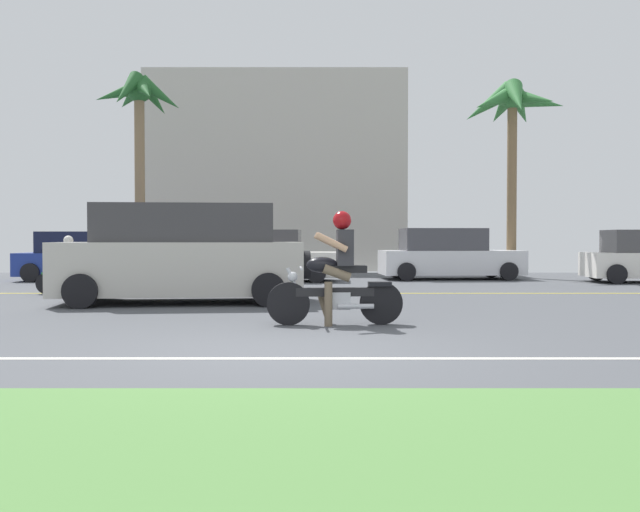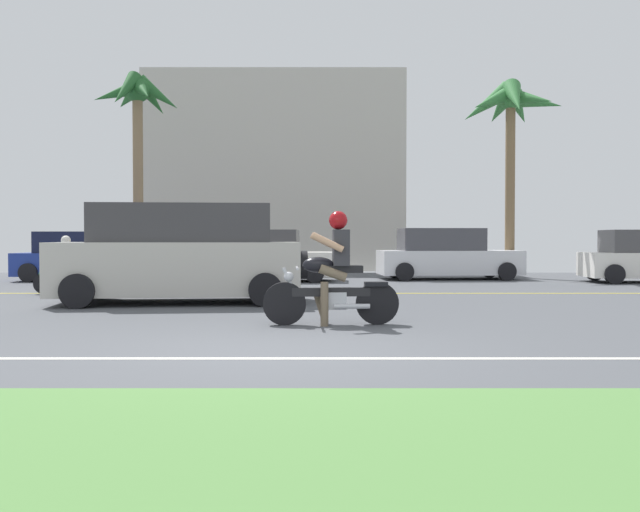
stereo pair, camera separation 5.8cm
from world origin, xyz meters
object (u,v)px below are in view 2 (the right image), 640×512
Objects in this scene: suv_nearby at (182,255)px; palm_tree_1 at (139,109)px; motorcyclist at (334,277)px; motorcyclist_distant at (71,269)px; palm_tree_0 at (513,111)px; parked_car_2 at (448,256)px; parked_car_0 at (89,258)px; parked_car_1 at (265,257)px.

suv_nearby is 11.01m from palm_tree_1.
motorcyclist_distant is at bearing 136.39° from motorcyclist.
parked_car_2 is at bearing -157.11° from palm_tree_0.
parked_car_0 is at bearing -176.37° from parked_car_2.
parked_car_2 is 11.32m from palm_tree_1.
parked_car_0 is 5.40m from parked_car_1.
suv_nearby is 8.41m from parked_car_0.
parked_car_2 is at bearing 71.64° from motorcyclist.
motorcyclist is 0.30× the size of palm_tree_1.
palm_tree_1 is at bearing 171.73° from parked_car_2.
suv_nearby is 3.72m from motorcyclist_distant.
motorcyclist is at bearing -64.02° from palm_tree_1.
suv_nearby is 10.43m from parked_car_2.
palm_tree_1 is (-6.30, 12.94, 4.92)m from motorcyclist.
suv_nearby is 3.16× the size of motorcyclist_distant.
parked_car_2 reaches higher than parked_car_0.
suv_nearby is 1.13× the size of parked_car_2.
parked_car_1 is at bearing 81.13° from suv_nearby.
parked_car_0 is 14.28m from palm_tree_0.
parked_car_1 is 5.76m from parked_car_2.
parked_car_1 is at bearing 49.84° from motorcyclist_distant.
suv_nearby reaches higher than motorcyclist.
motorcyclist_distant is (0.32, -7.24, -5.06)m from palm_tree_1.
palm_tree_1 is (-3.33, 9.39, 4.68)m from suv_nearby.
palm_tree_0 is at bearing 63.93° from motorcyclist.
palm_tree_1 is at bearing 177.65° from palm_tree_0.
palm_tree_0 is at bearing -2.35° from palm_tree_1.
motorcyclist is at bearing -55.95° from parked_car_0.
parked_car_2 is at bearing 49.45° from suv_nearby.
palm_tree_0 reaches higher than parked_car_0.
parked_car_2 is (6.78, 7.92, -0.21)m from suv_nearby.
parked_car_1 is 0.65× the size of palm_tree_0.
parked_car_1 is 2.63× the size of motorcyclist_distant.
parked_car_1 is 0.62× the size of palm_tree_1.
palm_tree_0 is 0.95× the size of palm_tree_1.
motorcyclist is at bearing -79.90° from parked_car_1.
palm_tree_0 is at bearing 22.89° from parked_car_2.
palm_tree_0 is (9.06, 8.88, 4.52)m from suv_nearby.
parked_car_1 reaches higher than parked_car_0.
parked_car_2 is (5.69, 0.91, 0.02)m from parked_car_1.
parked_car_0 is at bearing 124.05° from motorcyclist.
parked_car_1 is at bearing -2.19° from parked_car_0.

